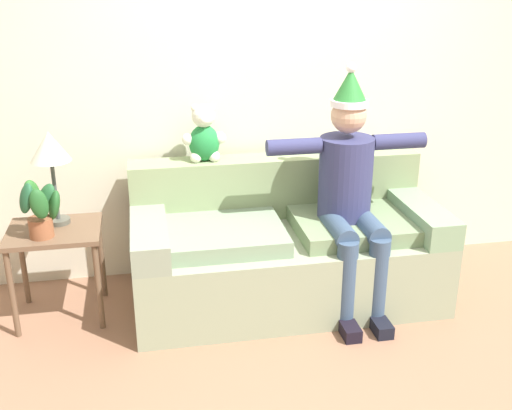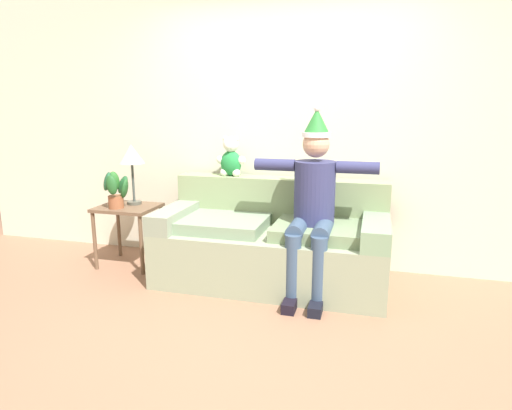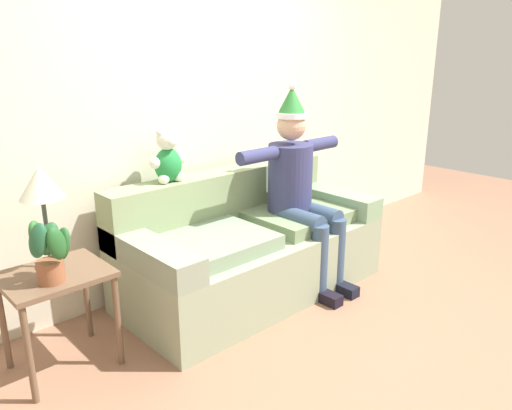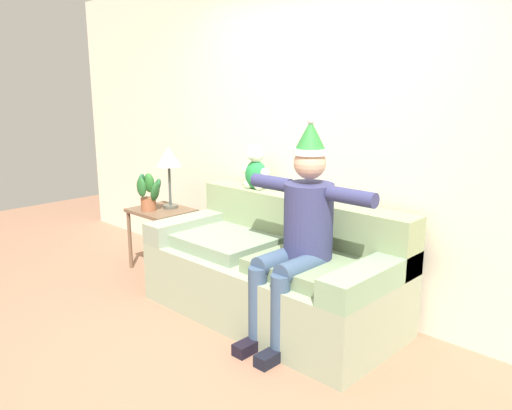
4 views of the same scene
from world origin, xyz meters
name	(u,v)px [view 2 (image 2 of 4)]	position (x,y,z in m)	size (l,w,h in m)	color
ground_plane	(240,333)	(0.00, 0.00, 0.00)	(10.00, 10.00, 0.00)	#93674E
back_wall	(287,126)	(0.00, 1.55, 1.35)	(7.00, 0.10, 2.70)	beige
couch	(273,242)	(0.00, 1.00, 0.35)	(1.98, 0.93, 0.89)	gray
person_seated	(313,200)	(0.37, 0.84, 0.79)	(1.02, 0.77, 1.55)	navy
teddy_bear	(231,158)	(-0.48, 1.30, 1.06)	(0.29, 0.17, 0.38)	#22843E
side_table	(128,216)	(-1.45, 1.01, 0.50)	(0.56, 0.47, 0.59)	brown
table_lamp	(132,157)	(-1.42, 1.10, 1.06)	(0.24, 0.24, 0.58)	#4F4F44
potted_plant	(116,190)	(-1.49, 0.90, 0.77)	(0.27, 0.26, 0.36)	#945536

